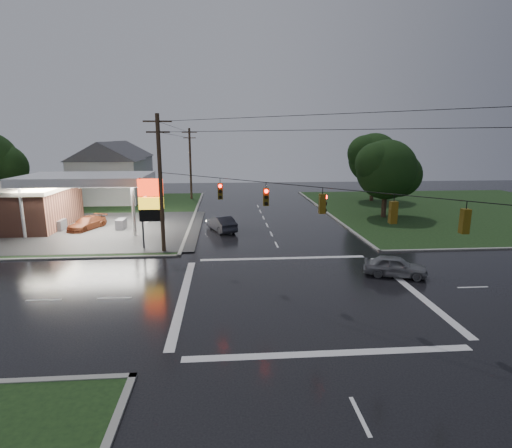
{
  "coord_description": "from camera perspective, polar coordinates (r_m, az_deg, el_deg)",
  "views": [
    {
      "loc": [
        -4.42,
        -22.47,
        9.22
      ],
      "look_at": [
        -2.2,
        5.94,
        3.0
      ],
      "focal_mm": 28.0,
      "sensor_mm": 36.0,
      "label": 1
    }
  ],
  "objects": [
    {
      "name": "pylon_sign",
      "position": [
        33.93,
        -14.75,
        3.07
      ],
      "size": [
        2.0,
        0.35,
        6.0
      ],
      "color": "#59595E",
      "rests_on": "ground"
    },
    {
      "name": "utility_pole_n",
      "position": [
        60.8,
        -9.36,
        8.62
      ],
      "size": [
        2.2,
        0.32,
        10.5
      ],
      "color": "#382619",
      "rests_on": "ground"
    },
    {
      "name": "gas_station",
      "position": [
        47.69,
        -30.91,
        2.52
      ],
      "size": [
        26.2,
        18.0,
        5.6
      ],
      "color": "#2D2D2D",
      "rests_on": "ground"
    },
    {
      "name": "grass_ne",
      "position": [
        57.96,
        27.28,
        1.83
      ],
      "size": [
        36.0,
        36.0,
        0.08
      ],
      "primitive_type": "cube",
      "color": "black",
      "rests_on": "ground"
    },
    {
      "name": "ground",
      "position": [
        24.69,
        6.27,
        -9.7
      ],
      "size": [
        120.0,
        120.0,
        0.0
      ],
      "primitive_type": "plane",
      "color": "black",
      "rests_on": "ground"
    },
    {
      "name": "grass_nw",
      "position": [
        53.84,
        -28.02,
        1.04
      ],
      "size": [
        36.0,
        36.0,
        0.08
      ],
      "primitive_type": "cube",
      "color": "black",
      "rests_on": "ground"
    },
    {
      "name": "house_near",
      "position": [
        60.95,
        -20.35,
        7.03
      ],
      "size": [
        11.05,
        8.48,
        8.6
      ],
      "color": "silver",
      "rests_on": "ground"
    },
    {
      "name": "tree_ne_far",
      "position": [
        60.52,
        16.63,
        8.93
      ],
      "size": [
        8.46,
        7.2,
        9.8
      ],
      "color": "black",
      "rests_on": "ground"
    },
    {
      "name": "traffic_signals",
      "position": [
        23.05,
        6.71,
        5.4
      ],
      "size": [
        26.87,
        26.87,
        1.47
      ],
      "color": "black",
      "rests_on": "ground"
    },
    {
      "name": "car_north",
      "position": [
        40.02,
        -4.98,
        0.09
      ],
      "size": [
        3.25,
        4.98,
        1.55
      ],
      "primitive_type": "imported",
      "rotation": [
        0.0,
        0.0,
        3.52
      ],
      "color": "#212229",
      "rests_on": "ground"
    },
    {
      "name": "car_pump",
      "position": [
        43.96,
        -23.0,
        0.1
      ],
      "size": [
        3.44,
        4.96,
        1.33
      ],
      "primitive_type": "imported",
      "rotation": [
        0.0,
        0.0,
        -0.38
      ],
      "color": "#5A2714",
      "rests_on": "ground"
    },
    {
      "name": "car_crossing",
      "position": [
        28.65,
        19.27,
        -5.7
      ],
      "size": [
        4.44,
        2.97,
        1.4
      ],
      "primitive_type": "imported",
      "rotation": [
        0.0,
        0.0,
        1.22
      ],
      "color": "slate",
      "rests_on": "ground"
    },
    {
      "name": "utility_pole_nw",
      "position": [
        32.56,
        -13.48,
        5.81
      ],
      "size": [
        2.2,
        0.32,
        11.0
      ],
      "color": "#382619",
      "rests_on": "ground"
    },
    {
      "name": "tree_ne_near",
      "position": [
        48.32,
        18.29,
        7.36
      ],
      "size": [
        7.99,
        6.8,
        8.98
      ],
      "color": "black",
      "rests_on": "ground"
    },
    {
      "name": "house_far",
      "position": [
        72.77,
        -18.58,
        7.89
      ],
      "size": [
        11.05,
        8.48,
        8.6
      ],
      "color": "silver",
      "rests_on": "ground"
    }
  ]
}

